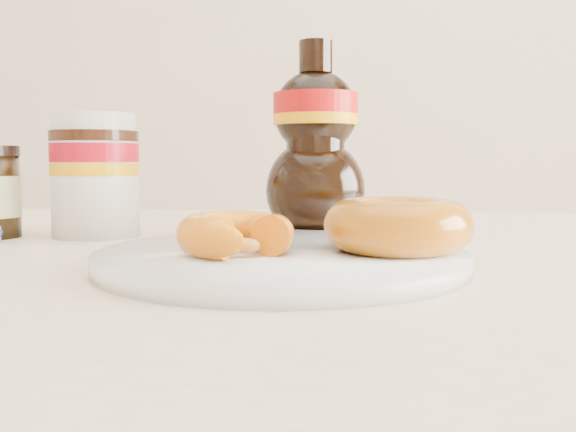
# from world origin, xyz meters

# --- Properties ---
(dining_table) EXTENTS (1.40, 0.90, 0.75)m
(dining_table) POSITION_xyz_m (0.00, 0.10, 0.67)
(dining_table) COLOR beige
(dining_table) RESTS_ON ground
(plate) EXTENTS (0.28, 0.28, 0.01)m
(plate) POSITION_xyz_m (0.08, 0.00, 0.76)
(plate) COLOR white
(plate) RESTS_ON dining_table
(donut_bitten) EXTENTS (0.10, 0.10, 0.03)m
(donut_bitten) POSITION_xyz_m (0.05, -0.03, 0.78)
(donut_bitten) COLOR orange
(donut_bitten) RESTS_ON plate
(donut_whole) EXTENTS (0.14, 0.14, 0.04)m
(donut_whole) POSITION_xyz_m (0.17, 0.00, 0.78)
(donut_whole) COLOR #9F620A
(donut_whole) RESTS_ON plate
(nutella_jar) EXTENTS (0.09, 0.09, 0.13)m
(nutella_jar) POSITION_xyz_m (-0.14, 0.18, 0.82)
(nutella_jar) COLOR white
(nutella_jar) RESTS_ON dining_table
(syrup_bottle) EXTENTS (0.11, 0.09, 0.20)m
(syrup_bottle) POSITION_xyz_m (0.10, 0.20, 0.85)
(syrup_bottle) COLOR black
(syrup_bottle) RESTS_ON dining_table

